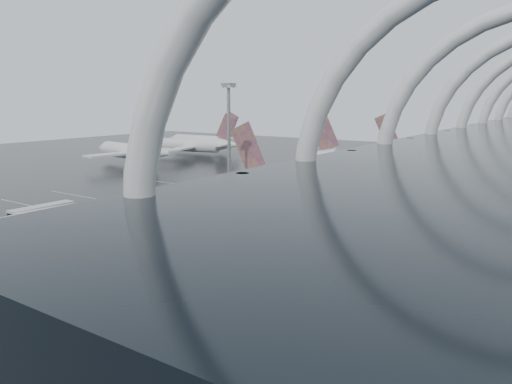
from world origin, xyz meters
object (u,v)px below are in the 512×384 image
Objects in this scene: jet_remote_west at (133,152)px; bus_row_near_b at (50,216)px; gse_cart_belly_e at (323,208)px; van_curve_c at (72,282)px; bus_row_near_d at (84,220)px; bus_row_near_c at (66,218)px; gse_cart_belly_d at (409,230)px; gse_cart_belly_c at (251,220)px; jet_remote_far at (204,141)px; airliner_gate_b at (398,165)px; bus_row_near_a at (42,213)px; airliner_main at (331,191)px; gse_cart_belly_a at (305,223)px; floodlight_mast at (229,136)px; van_curve_b at (111,318)px; gse_cart_belly_b at (364,216)px; airliner_gate_c at (439,152)px; jet_remote_mid at (194,145)px.

jet_remote_west is 3.49× the size of bus_row_near_b.
gse_cart_belly_e is at bearing -36.32° from bus_row_near_b.
jet_remote_west is at bearing 79.94° from van_curve_c.
bus_row_near_c is at bearing 109.43° from bus_row_near_d.
bus_row_near_d is 62.75m from gse_cart_belly_d.
gse_cart_belly_c is at bearing -47.28° from bus_row_near_b.
gse_cart_belly_c is at bearing -110.25° from gse_cart_belly_e.
gse_cart_belly_c is (33.03, 23.99, -1.17)m from bus_row_near_b.
bus_row_near_b is (62.83, -121.68, -3.14)m from jet_remote_far.
airliner_gate_b reaches higher than bus_row_near_a.
airliner_main is 59.64m from bus_row_near_b.
jet_remote_far is at bearing 34.03° from bus_row_near_b.
gse_cart_belly_a is (106.57, -94.03, -4.25)m from jet_remote_far.
floodlight_mast is (20.09, 20.61, 15.83)m from bus_row_near_d.
bus_row_near_c is 6.16× the size of gse_cart_belly_c.
bus_row_near_a is 42.09m from floodlight_mast.
gse_cart_belly_c is at bearing 160.12° from jet_remote_west.
gse_cart_belly_d is at bearing 143.64° from jet_remote_far.
van_curve_b is 59.56m from gse_cart_belly_d.
bus_row_near_a is 43.39m from gse_cart_belly_c.
jet_remote_west is 96.61m from floodlight_mast.
van_curve_c is at bearing -112.43° from bus_row_near_b.
gse_cart_belly_b is at bearing 46.76° from van_curve_b.
bus_row_near_a is 2.78× the size of van_curve_b.
bus_row_near_a is 3.48m from bus_row_near_b.
airliner_gate_c is 97.22m from gse_cart_belly_b.
gse_cart_belly_e is at bearing 69.75° from gse_cart_belly_c.
gse_cart_belly_a is (97.38, -76.56, -4.24)m from jet_remote_mid.
bus_row_near_a is at bearing 97.96° from van_curve_c.
gse_cart_belly_d is at bearing -20.50° from gse_cart_belly_e.
bus_row_near_a is at bearing 133.99° from jet_remote_west.
bus_row_near_b is 0.99× the size of bus_row_near_c.
bus_row_near_d is 7.08× the size of gse_cart_belly_b.
bus_row_near_d reaches higher than gse_cart_belly_e.
van_curve_c is 60.44m from gse_cart_belly_d.
bus_row_near_d is (8.96, 1.47, 0.08)m from bus_row_near_b.
airliner_gate_c is 1.25× the size of jet_remote_far.
van_curve_b is at bearing -98.67° from airliner_gate_c.
bus_row_near_a is at bearing -150.09° from gse_cart_belly_a.
jet_remote_mid reaches higher than bus_row_near_d.
gse_cart_belly_e is (31.01, 41.34, -1.21)m from bus_row_near_d.
jet_remote_far is at bearing -77.21° from jet_remote_mid.
airliner_main is 61.78m from bus_row_near_a.
airliner_gate_b reaches higher than gse_cart_belly_e.
floodlight_mast is (-12.07, -66.77, 12.25)m from airliner_gate_b.
jet_remote_west reaches higher than gse_cart_belly_c.
gse_cart_belly_c is at bearing -120.45° from airliner_main.
bus_row_near_a reaches higher than gse_cart_belly_c.
airliner_gate_b is 68.95m from floodlight_mast.
bus_row_near_d is at bearing -132.69° from airliner_main.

